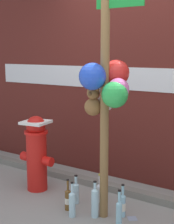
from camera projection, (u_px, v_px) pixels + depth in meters
name	position (u px, v px, depth m)	size (l,w,h in m)	color
building_wall	(153.00, 61.00, 4.06)	(10.00, 0.21, 3.04)	#561E19
curb_strip	(131.00, 192.00, 3.90)	(8.00, 0.12, 0.08)	slate
memorial_post	(107.00, 72.00, 3.17)	(0.60, 0.48, 2.57)	olive
fire_hydrant	(37.00, 152.00, 4.01)	(0.45, 0.32, 0.89)	red
bottle_0	(123.00, 205.00, 3.39)	(0.06, 0.06, 0.34)	#93CCE0
bottle_1	(68.00, 199.00, 3.53)	(0.06, 0.06, 0.33)	brown
bottle_2	(100.00, 191.00, 3.71)	(0.08, 0.08, 0.32)	silver
bottle_3	(95.00, 202.00, 3.37)	(0.07, 0.07, 0.37)	#B2DBEA
bottle_4	(76.00, 192.00, 3.69)	(0.07, 0.07, 0.32)	#B2DBEA
bottle_5	(119.00, 213.00, 3.15)	(0.06, 0.06, 0.38)	#93CCE0
bottle_6	(72.00, 203.00, 3.38)	(0.07, 0.07, 0.36)	#B2DBEA
litter_0	(132.00, 218.00, 3.36)	(0.09, 0.09, 0.01)	#8C99B2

